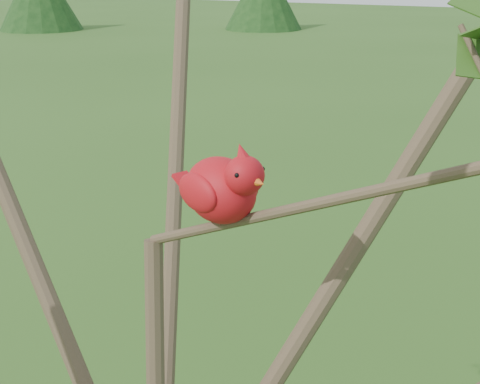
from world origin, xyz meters
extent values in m
ellipsoid|color=red|center=(0.10, 0.09, 2.07)|extent=(0.17, 0.15, 0.11)
sphere|color=red|center=(0.16, 0.07, 2.11)|extent=(0.08, 0.08, 0.06)
cone|color=red|center=(0.15, 0.07, 2.15)|extent=(0.06, 0.05, 0.05)
cone|color=#D85914|center=(0.19, 0.05, 2.11)|extent=(0.03, 0.03, 0.02)
ellipsoid|color=black|center=(0.18, 0.06, 2.11)|extent=(0.03, 0.04, 0.03)
cube|color=red|center=(0.03, 0.12, 2.05)|extent=(0.09, 0.06, 0.05)
ellipsoid|color=red|center=(0.11, 0.13, 2.08)|extent=(0.10, 0.06, 0.06)
ellipsoid|color=red|center=(0.08, 0.05, 2.08)|extent=(0.10, 0.06, 0.06)
camera|label=1|loc=(0.62, -0.80, 2.43)|focal=50.00mm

